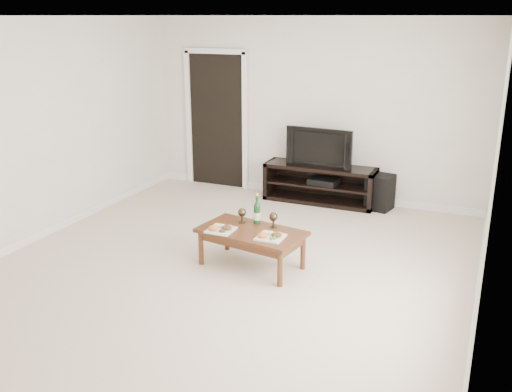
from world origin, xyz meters
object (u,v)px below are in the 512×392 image
object	(u,v)px
media_console	(320,184)
coffee_table	(252,248)
television	(321,146)
subwoofer	(380,192)

from	to	relation	value
media_console	coffee_table	distance (m)	2.44
media_console	television	xyz separation A→B (m)	(-0.00, 0.00, 0.55)
subwoofer	television	bearing A→B (deg)	-165.59
television	media_console	bearing A→B (deg)	3.76
subwoofer	coffee_table	size ratio (longest dim) A/B	0.45
television	coffee_table	bearing A→B (deg)	-86.61
subwoofer	coffee_table	bearing A→B (deg)	-97.50
television	subwoofer	distance (m)	1.04
subwoofer	coffee_table	xyz separation A→B (m)	(-0.88, -2.47, -0.04)
television	subwoofer	xyz separation A→B (m)	(0.86, 0.04, -0.58)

